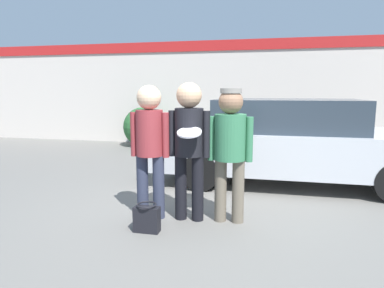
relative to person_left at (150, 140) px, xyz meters
The scene contains 8 objects.
ground_plane 1.23m from the person_left, 30.15° to the left, with size 56.00×56.00×0.00m, color #66635E.
storefront_building 6.31m from the person_left, 84.51° to the left, with size 24.00×0.22×3.10m.
person_left is the anchor object (origin of this frame).
person_middle_with_frisbee 0.51m from the person_left, ahead, with size 0.53×0.58×1.74m.
person_right 1.01m from the person_left, ahead, with size 0.55×0.38×1.67m.
parked_car_near 2.86m from the person_left, 50.15° to the left, with size 4.70×1.88×1.49m.
shrub 5.93m from the person_left, 111.86° to the left, with size 1.16×1.16×1.16m.
handbag 0.98m from the person_left, 76.17° to the right, with size 0.30×0.23×0.34m.
Camera 1 is at (0.87, -4.41, 1.64)m, focal length 32.00 mm.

